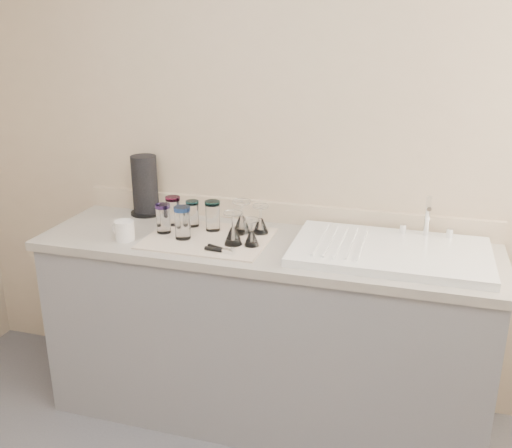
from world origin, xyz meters
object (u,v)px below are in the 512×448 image
(sink_unit, at_px, (391,251))
(goblet_front_left, at_px, (233,233))
(tumbler_purple, at_px, (213,216))
(tumbler_blue, at_px, (183,222))
(goblet_back_left, at_px, (242,222))
(tumbler_magenta, at_px, (163,218))
(can_opener, at_px, (220,250))
(goblet_back_right, at_px, (261,224))
(tumbler_cyan, at_px, (193,213))
(white_mug, at_px, (124,230))
(paper_towel_roll, at_px, (145,186))
(goblet_front_right, at_px, (251,237))
(tumbler_teal, at_px, (173,210))

(sink_unit, xyz_separation_m, goblet_front_left, (-0.67, -0.09, 0.04))
(tumbler_purple, xyz_separation_m, goblet_front_left, (0.15, -0.14, -0.02))
(tumbler_blue, xyz_separation_m, goblet_back_left, (0.23, 0.14, -0.02))
(tumbler_magenta, distance_m, can_opener, 0.37)
(goblet_back_right, height_order, can_opener, goblet_back_right)
(tumbler_cyan, bearing_deg, sink_unit, -5.33)
(tumbler_purple, distance_m, white_mug, 0.41)
(tumbler_blue, distance_m, paper_towel_roll, 0.45)
(tumbler_cyan, distance_m, tumbler_purple, 0.12)
(goblet_back_left, distance_m, goblet_front_right, 0.17)
(tumbler_cyan, bearing_deg, white_mug, -133.84)
(tumbler_cyan, xyz_separation_m, goblet_front_left, (0.26, -0.17, -0.01))
(tumbler_teal, height_order, can_opener, tumbler_teal)
(sink_unit, bearing_deg, goblet_front_right, -172.45)
(tumbler_blue, bearing_deg, tumbler_magenta, 158.94)
(goblet_back_left, distance_m, white_mug, 0.53)
(tumbler_purple, distance_m, goblet_front_left, 0.21)
(tumbler_cyan, bearing_deg, goblet_back_left, -5.62)
(goblet_back_right, height_order, goblet_front_right, goblet_back_right)
(tumbler_magenta, xyz_separation_m, goblet_front_right, (0.44, -0.04, -0.03))
(tumbler_cyan, relative_size, paper_towel_roll, 0.41)
(goblet_back_right, xyz_separation_m, paper_towel_roll, (-0.65, 0.13, 0.10))
(tumbler_blue, height_order, paper_towel_roll, paper_towel_roll)
(tumbler_teal, bearing_deg, tumbler_magenta, -88.44)
(tumbler_teal, height_order, tumbler_cyan, tumbler_teal)
(tumbler_teal, distance_m, white_mug, 0.27)
(tumbler_purple, relative_size, tumbler_magenta, 1.04)
(goblet_back_left, height_order, goblet_front_left, goblet_back_left)
(tumbler_magenta, height_order, white_mug, tumbler_magenta)
(goblet_back_left, height_order, white_mug, goblet_back_left)
(tumbler_teal, bearing_deg, can_opener, -38.37)
(tumbler_magenta, height_order, goblet_front_right, tumbler_magenta)
(tumbler_teal, bearing_deg, paper_towel_roll, 148.05)
(tumbler_purple, distance_m, goblet_front_right, 0.27)
(goblet_back_right, bearing_deg, goblet_front_left, -113.81)
(goblet_front_right, bearing_deg, can_opener, -135.43)
(can_opener, height_order, paper_towel_roll, paper_towel_roll)
(tumbler_purple, height_order, tumbler_blue, tumbler_blue)
(tumbler_cyan, height_order, tumbler_magenta, tumbler_magenta)
(goblet_front_right, distance_m, can_opener, 0.15)
(goblet_back_right, distance_m, white_mug, 0.62)
(white_mug, bearing_deg, tumbler_blue, 16.25)
(white_mug, bearing_deg, can_opener, -3.46)
(tumbler_purple, height_order, tumbler_magenta, tumbler_purple)
(tumbler_cyan, distance_m, goblet_front_left, 0.32)
(sink_unit, height_order, tumbler_magenta, sink_unit)
(goblet_back_right, bearing_deg, can_opener, -110.54)
(tumbler_blue, height_order, white_mug, tumbler_blue)
(tumbler_teal, distance_m, goblet_front_right, 0.47)
(tumbler_cyan, bearing_deg, goblet_back_right, -0.30)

